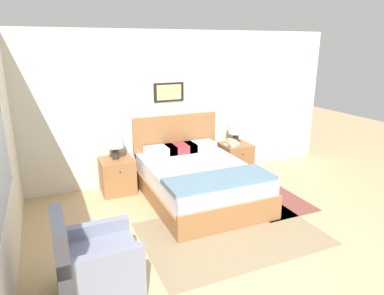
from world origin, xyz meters
TOP-DOWN VIEW (x-y plane):
  - ground_plane at (0.00, 0.00)m, footprint 16.00×16.00m
  - wall_back at (0.00, 3.26)m, footprint 6.95×0.09m
  - area_rug_main at (0.23, 1.00)m, footprint 2.26×1.54m
  - area_rug_bedside at (1.32, 1.77)m, footprint 0.92×1.49m
  - bed at (0.29, 2.15)m, footprint 1.55×2.11m
  - armchair at (-1.54, 0.60)m, footprint 0.78×0.70m
  - nightstand_near_window at (-0.84, 2.92)m, footprint 0.53×0.54m
  - nightstand_by_door at (1.41, 2.92)m, footprint 0.53×0.54m
  - table_lamp_near_window at (-0.84, 2.94)m, footprint 0.28×0.28m
  - table_lamp_by_door at (1.41, 2.94)m, footprint 0.28×0.28m
  - book_thick_bottom at (1.29, 2.86)m, footprint 0.22×0.26m
  - book_hardcover_middle at (1.29, 2.86)m, footprint 0.22×0.27m
  - book_novel_upper at (1.29, 2.86)m, footprint 0.18×0.26m

SIDE VIEW (x-z plane):
  - ground_plane at x=0.00m, z-range 0.00..0.00m
  - area_rug_main at x=0.23m, z-range 0.00..0.01m
  - area_rug_bedside at x=1.32m, z-range 0.00..0.01m
  - nightstand_near_window at x=-0.84m, z-range 0.00..0.57m
  - nightstand_by_door at x=1.41m, z-range 0.00..0.57m
  - armchair at x=-1.54m, z-range -0.14..0.74m
  - bed at x=0.29m, z-range -0.27..0.90m
  - book_thick_bottom at x=1.29m, z-range 0.57..0.60m
  - book_hardcover_middle at x=1.29m, z-range 0.60..0.65m
  - book_novel_upper at x=1.29m, z-range 0.65..0.68m
  - table_lamp_near_window at x=-0.84m, z-range 0.65..1.04m
  - table_lamp_by_door at x=1.41m, z-range 0.65..1.04m
  - wall_back at x=0.00m, z-range 0.00..2.60m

